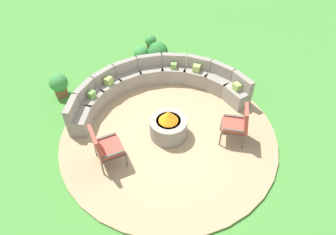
% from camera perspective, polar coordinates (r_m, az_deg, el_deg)
% --- Properties ---
extents(ground_plane, '(24.00, 24.00, 0.00)m').
position_cam_1_polar(ground_plane, '(7.70, 0.08, -3.43)').
color(ground_plane, '#478C38').
extents(patio_circle, '(5.34, 5.34, 0.06)m').
position_cam_1_polar(patio_circle, '(7.67, 0.08, -3.28)').
color(patio_circle, tan).
rests_on(patio_circle, ground_plane).
extents(fire_pit, '(0.92, 0.92, 0.77)m').
position_cam_1_polar(fire_pit, '(7.43, 0.09, -1.55)').
color(fire_pit, gray).
rests_on(fire_pit, patio_circle).
extents(curved_stone_bench, '(4.73, 2.47, 0.81)m').
position_cam_1_polar(curved_stone_bench, '(8.57, -2.40, 6.02)').
color(curved_stone_bench, gray).
rests_on(curved_stone_bench, patio_circle).
extents(lounge_chair_front_left, '(0.78, 0.79, 1.08)m').
position_cam_1_polar(lounge_chair_front_left, '(6.81, -11.69, -5.31)').
color(lounge_chair_front_left, brown).
rests_on(lounge_chair_front_left, patio_circle).
extents(lounge_chair_front_right, '(0.71, 0.64, 1.04)m').
position_cam_1_polar(lounge_chair_front_right, '(7.33, 12.86, -1.11)').
color(lounge_chair_front_right, brown).
rests_on(lounge_chair_front_right, patio_circle).
extents(potted_plant_0, '(0.39, 0.39, 0.56)m').
position_cam_1_polar(potted_plant_0, '(10.61, -3.22, 13.85)').
color(potted_plant_0, brown).
rests_on(potted_plant_0, ground_plane).
extents(potted_plant_1, '(0.48, 0.48, 0.63)m').
position_cam_1_polar(potted_plant_1, '(9.90, -4.93, 11.57)').
color(potted_plant_1, '#605B56').
rests_on(potted_plant_1, ground_plane).
extents(potted_plant_2, '(0.63, 0.63, 0.79)m').
position_cam_1_polar(potted_plant_2, '(9.79, -1.87, 11.78)').
color(potted_plant_2, brown).
rests_on(potted_plant_2, ground_plane).
extents(potted_plant_3, '(0.52, 0.52, 0.71)m').
position_cam_1_polar(potted_plant_3, '(9.10, -19.60, 5.86)').
color(potted_plant_3, brown).
rests_on(potted_plant_3, ground_plane).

